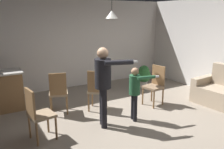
% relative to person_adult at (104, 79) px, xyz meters
% --- Properties ---
extents(ground, '(7.68, 7.68, 0.00)m').
position_rel_person_adult_xyz_m(ground, '(0.59, -0.23, -1.02)').
color(ground, gray).
extents(wall_back, '(6.40, 0.10, 2.70)m').
position_rel_person_adult_xyz_m(wall_back, '(0.59, 2.97, 0.33)').
color(wall_back, silver).
rests_on(wall_back, ground).
extents(person_adult, '(0.73, 0.62, 1.64)m').
position_rel_person_adult_xyz_m(person_adult, '(0.00, 0.00, 0.00)').
color(person_adult, black).
rests_on(person_adult, ground).
extents(person_child, '(0.58, 0.41, 1.18)m').
position_rel_person_adult_xyz_m(person_child, '(0.71, -0.09, -0.29)').
color(person_child, black).
rests_on(person_child, ground).
extents(dining_chair_by_counter, '(0.59, 0.59, 1.00)m').
position_rel_person_adult_xyz_m(dining_chair_by_counter, '(0.24, 0.80, -0.47)').
color(dining_chair_by_counter, olive).
rests_on(dining_chair_by_counter, ground).
extents(dining_chair_near_wall, '(0.48, 0.48, 1.00)m').
position_rel_person_adult_xyz_m(dining_chair_near_wall, '(-1.30, 0.08, -0.47)').
color(dining_chair_near_wall, olive).
rests_on(dining_chair_near_wall, ground).
extents(dining_chair_centre_back, '(0.49, 0.49, 1.00)m').
position_rel_person_adult_xyz_m(dining_chair_centre_back, '(1.70, 0.43, -0.47)').
color(dining_chair_centre_back, olive).
rests_on(dining_chair_centre_back, ground).
extents(dining_chair_spare, '(0.53, 0.53, 1.00)m').
position_rel_person_adult_xyz_m(dining_chair_spare, '(-0.61, 1.07, -0.47)').
color(dining_chair_spare, olive).
rests_on(dining_chair_spare, ground).
extents(potted_plant_corner, '(0.45, 0.45, 0.69)m').
position_rel_person_adult_xyz_m(potted_plant_corner, '(2.40, 1.80, -0.64)').
color(potted_plant_corner, '#B7B2AD').
rests_on(potted_plant_corner, ground).
extents(ceiling_light_pendant, '(0.32, 0.32, 0.55)m').
position_rel_person_adult_xyz_m(ceiling_light_pendant, '(0.94, 1.32, 1.23)').
color(ceiling_light_pendant, silver).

